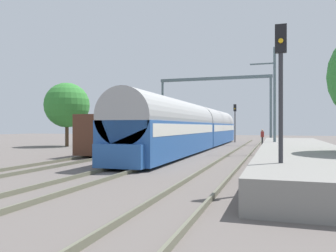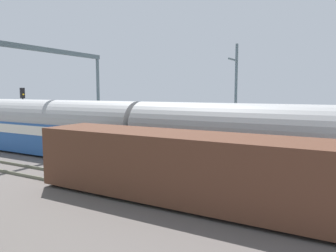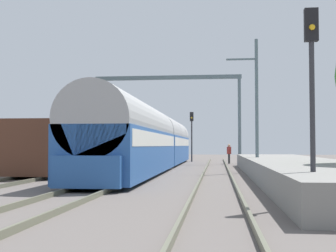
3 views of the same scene
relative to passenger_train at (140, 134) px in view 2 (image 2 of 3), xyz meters
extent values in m
plane|color=#605955|center=(0.00, -10.55, -1.97)|extent=(120.00, 120.00, 0.00)
cube|color=#646450|center=(-5.09, -10.55, -1.89)|extent=(0.08, 60.00, 0.16)
cube|color=#646450|center=(-3.66, -10.55, -1.89)|extent=(0.08, 60.00, 0.16)
cube|color=#646450|center=(-0.72, -10.55, -1.89)|extent=(0.08, 60.00, 0.16)
cube|color=#646450|center=(0.72, -10.55, -1.89)|extent=(0.08, 60.00, 0.16)
cube|color=#646450|center=(3.66, -10.55, -1.89)|extent=(0.08, 60.00, 0.16)
cube|color=#646450|center=(5.09, -10.55, -1.89)|extent=(0.08, 60.00, 0.16)
cube|color=gray|center=(8.19, -8.55, -1.52)|extent=(4.40, 28.00, 0.90)
cube|color=#28569E|center=(0.00, -8.13, -0.71)|extent=(2.90, 16.00, 2.20)
cube|color=silver|center=(0.00, -8.13, -0.08)|extent=(2.93, 15.36, 0.64)
cylinder|color=#A1A1A1|center=(0.00, -8.13, 0.59)|extent=(2.84, 16.00, 2.84)
cube|color=#28569E|center=(0.00, 8.22, -0.71)|extent=(2.90, 16.00, 2.20)
cube|color=silver|center=(0.00, 8.22, -0.08)|extent=(2.93, 15.36, 0.64)
cylinder|color=#A1A1A1|center=(0.00, 8.22, 0.59)|extent=(2.84, 16.00, 2.84)
cube|color=#563323|center=(-4.38, -4.82, -0.46)|extent=(2.80, 13.00, 2.70)
cube|color=black|center=(-4.38, -4.82, -1.76)|extent=(2.52, 11.96, 0.10)
cylinder|color=#292929|center=(5.45, 9.14, -1.55)|extent=(0.24, 0.24, 0.85)
cube|color=maroon|center=(5.45, 9.14, -0.80)|extent=(0.38, 0.46, 0.64)
sphere|color=tan|center=(5.45, 9.14, -0.36)|extent=(0.24, 0.24, 0.24)
cylinder|color=#2D2D33|center=(1.92, 13.45, 0.03)|extent=(0.14, 0.14, 4.00)
cube|color=black|center=(1.92, 13.45, 2.48)|extent=(0.36, 0.20, 0.90)
sphere|color=yellow|center=(1.92, 13.33, 2.36)|extent=(0.16, 0.16, 0.16)
cylinder|color=slate|center=(6.38, 8.88, 1.78)|extent=(0.28, 0.28, 7.50)
cube|color=slate|center=(0.00, 8.88, 5.71)|extent=(13.15, 0.24, 0.36)
cylinder|color=slate|center=(6.78, -3.90, 2.03)|extent=(0.20, 0.20, 8.00)
cube|color=slate|center=(5.88, -3.90, 4.83)|extent=(1.80, 0.10, 0.10)
camera|label=1|loc=(6.76, -30.20, 0.10)|focal=35.84mm
camera|label=2|loc=(-15.80, -10.69, 2.59)|focal=33.55mm
camera|label=3|loc=(4.40, -31.48, -0.37)|focal=48.76mm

